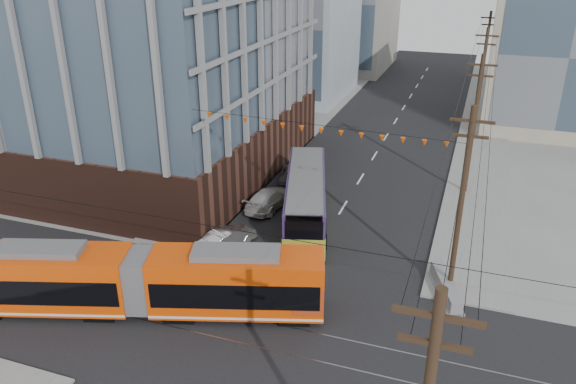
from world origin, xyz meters
name	(u,v)px	position (x,y,z in m)	size (l,w,h in m)	color
bg_bldg_nw_near	(278,23)	(-17.00, 52.00, 9.00)	(18.00, 16.00, 18.00)	#8C99A5
bg_bldg_ne_near	(561,51)	(16.00, 48.00, 8.00)	(14.00, 14.00, 16.00)	gray
bg_bldg_nw_far	(341,2)	(-14.00, 72.00, 10.00)	(16.00, 18.00, 20.00)	gray
bg_bldg_ne_far	(563,35)	(18.00, 68.00, 7.00)	(16.00, 16.00, 14.00)	#8C99A5
utility_pole_far	(485,58)	(8.50, 56.00, 5.50)	(0.30, 0.30, 11.00)	black
streetcar	(141,281)	(-7.02, 3.76, 1.87)	(19.43, 2.73, 3.74)	#D84006
city_bus	(306,197)	(-2.08, 17.15, 1.77)	(2.70, 12.48, 3.53)	#362251
parked_car_silver	(228,238)	(-5.67, 11.63, 0.68)	(1.44, 4.12, 1.36)	#AEAEAE
parked_car_white	(269,199)	(-5.29, 18.19, 0.74)	(2.07, 5.10, 1.48)	silver
parked_car_grey	(294,174)	(-5.22, 23.70, 0.67)	(2.22, 4.82, 1.34)	#57585A
jersey_barrier	(446,287)	(8.30, 10.82, 0.44)	(0.99, 4.41, 0.88)	gray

